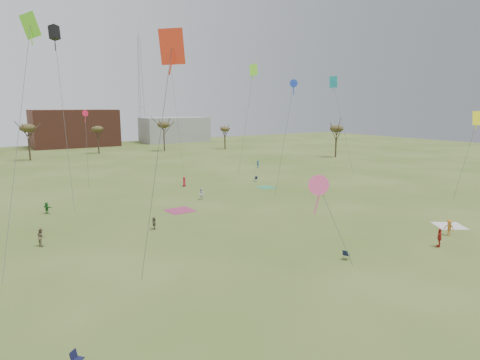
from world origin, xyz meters
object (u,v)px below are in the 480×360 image
spectator_fore_a (439,238)px  radio_tower (141,89)px  camp_chair_right (256,180)px  camp_chair_center (346,256)px

spectator_fore_a → radio_tower: size_ratio=0.04×
spectator_fore_a → camp_chair_right: size_ratio=2.07×
camp_chair_center → camp_chair_right: same height
spectator_fore_a → camp_chair_right: spectator_fore_a is taller
camp_chair_center → camp_chair_right: 37.97m
radio_tower → spectator_fore_a: bearing=-97.6°
spectator_fore_a → camp_chair_right: (5.19, 37.45, -0.64)m
camp_chair_center → radio_tower: bearing=-31.6°
spectator_fore_a → radio_tower: radio_tower is taller
spectator_fore_a → radio_tower: 130.14m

